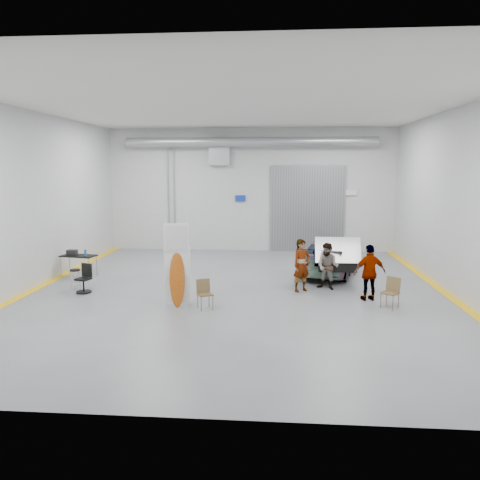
# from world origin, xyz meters

# --- Properties ---
(ground) EXTENTS (16.00, 16.00, 0.00)m
(ground) POSITION_xyz_m (0.00, 0.00, 0.00)
(ground) COLOR slate
(ground) RESTS_ON ground
(room_shell) EXTENTS (14.02, 16.18, 6.01)m
(room_shell) POSITION_xyz_m (0.24, 2.22, 4.08)
(room_shell) COLOR #B6B8BA
(room_shell) RESTS_ON ground
(sedan_car) EXTENTS (3.13, 4.93, 1.33)m
(sedan_car) POSITION_xyz_m (3.41, 3.15, 0.66)
(sedan_car) COLOR white
(sedan_car) RESTS_ON ground
(person_a) EXTENTS (0.77, 0.71, 1.76)m
(person_a) POSITION_xyz_m (2.13, 0.23, 0.88)
(person_a) COLOR #996F53
(person_a) RESTS_ON ground
(person_b) EXTENTS (0.96, 0.88, 1.59)m
(person_b) POSITION_xyz_m (3.03, 0.56, 0.79)
(person_b) COLOR slate
(person_b) RESTS_ON ground
(person_c) EXTENTS (1.08, 0.64, 1.75)m
(person_c) POSITION_xyz_m (4.17, -0.68, 0.88)
(person_c) COLOR #A44F36
(person_c) RESTS_ON ground
(surfboard_display) EXTENTS (0.75, 0.27, 2.64)m
(surfboard_display) POSITION_xyz_m (-1.63, -1.84, 1.07)
(surfboard_display) COLOR white
(surfboard_display) RESTS_ON ground
(folding_chair_near) EXTENTS (0.54, 0.58, 0.86)m
(folding_chair_near) POSITION_xyz_m (-0.76, -1.99, 0.27)
(folding_chair_near) COLOR brown
(folding_chair_near) RESTS_ON ground
(folding_chair_far) EXTENTS (0.60, 0.66, 0.91)m
(folding_chair_far) POSITION_xyz_m (4.61, -1.50, 0.28)
(folding_chair_far) COLOR brown
(folding_chair_far) RESTS_ON ground
(shop_stool) EXTENTS (0.35, 0.35, 0.69)m
(shop_stool) POSITION_xyz_m (-5.48, -0.11, 0.34)
(shop_stool) COLOR black
(shop_stool) RESTS_ON ground
(work_table) EXTENTS (1.38, 0.87, 1.05)m
(work_table) POSITION_xyz_m (-6.23, 1.78, 0.81)
(work_table) COLOR gray
(work_table) RESTS_ON ground
(office_chair) EXTENTS (0.51, 0.54, 0.94)m
(office_chair) POSITION_xyz_m (-5.02, -0.47, 0.41)
(office_chair) COLOR black
(office_chair) RESTS_ON ground
(trunk_lid) EXTENTS (1.55, 0.94, 0.04)m
(trunk_lid) POSITION_xyz_m (3.41, 1.11, 1.35)
(trunk_lid) COLOR silver
(trunk_lid) RESTS_ON sedan_car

